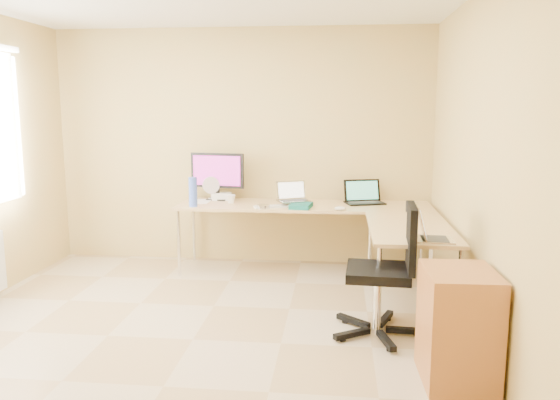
# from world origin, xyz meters

# --- Properties ---
(floor) EXTENTS (4.50, 4.50, 0.00)m
(floor) POSITION_xyz_m (0.00, 0.00, 0.00)
(floor) COLOR tan
(floor) RESTS_ON ground
(wall_back) EXTENTS (4.50, 0.00, 4.50)m
(wall_back) POSITION_xyz_m (0.00, 2.25, 1.30)
(wall_back) COLOR tan
(wall_back) RESTS_ON ground
(wall_front) EXTENTS (4.50, 0.00, 4.50)m
(wall_front) POSITION_xyz_m (0.00, -2.25, 1.30)
(wall_front) COLOR tan
(wall_front) RESTS_ON ground
(wall_right) EXTENTS (0.00, 4.50, 4.50)m
(wall_right) POSITION_xyz_m (2.10, 0.00, 1.30)
(wall_right) COLOR tan
(wall_right) RESTS_ON ground
(desk_main) EXTENTS (2.65, 0.70, 0.73)m
(desk_main) POSITION_xyz_m (0.72, 1.85, 0.36)
(desk_main) COLOR tan
(desk_main) RESTS_ON ground
(desk_return) EXTENTS (0.70, 1.30, 0.73)m
(desk_return) POSITION_xyz_m (1.70, 0.85, 0.36)
(desk_return) COLOR tan
(desk_return) RESTS_ON ground
(monitor) EXTENTS (0.63, 0.30, 0.52)m
(monitor) POSITION_xyz_m (-0.24, 2.05, 0.99)
(monitor) COLOR black
(monitor) RESTS_ON desk_main
(book_stack) EXTENTS (0.24, 0.30, 0.05)m
(book_stack) POSITION_xyz_m (0.71, 1.65, 0.75)
(book_stack) COLOR #0E5852
(book_stack) RESTS_ON desk_main
(laptop_center) EXTENTS (0.39, 0.35, 0.20)m
(laptop_center) POSITION_xyz_m (0.62, 1.77, 0.88)
(laptop_center) COLOR #A6A6A6
(laptop_center) RESTS_ON desk_main
(laptop_black) EXTENTS (0.46, 0.39, 0.25)m
(laptop_black) POSITION_xyz_m (1.36, 1.97, 0.86)
(laptop_black) COLOR black
(laptop_black) RESTS_ON desk_main
(keyboard) EXTENTS (0.42, 0.26, 0.02)m
(keyboard) POSITION_xyz_m (0.43, 1.66, 0.74)
(keyboard) COLOR silver
(keyboard) RESTS_ON desk_main
(mouse) EXTENTS (0.12, 0.09, 0.04)m
(mouse) POSITION_xyz_m (1.10, 1.55, 0.75)
(mouse) COLOR silver
(mouse) RESTS_ON desk_main
(mug) EXTENTS (0.11, 0.11, 0.09)m
(mug) POSITION_xyz_m (-0.06, 1.85, 0.77)
(mug) COLOR white
(mug) RESTS_ON desk_main
(cd_stack) EXTENTS (0.14, 0.14, 0.03)m
(cd_stack) POSITION_xyz_m (0.33, 1.59, 0.75)
(cd_stack) COLOR silver
(cd_stack) RESTS_ON desk_main
(water_bottle) EXTENTS (0.11, 0.11, 0.30)m
(water_bottle) POSITION_xyz_m (-0.40, 1.61, 0.88)
(water_bottle) COLOR #4161CF
(water_bottle) RESTS_ON desk_main
(papers) EXTENTS (0.20, 0.28, 0.01)m
(papers) POSITION_xyz_m (-0.40, 1.91, 0.73)
(papers) COLOR white
(papers) RESTS_ON desk_main
(white_box) EXTENTS (0.23, 0.18, 0.08)m
(white_box) POSITION_xyz_m (-0.20, 2.05, 0.77)
(white_box) COLOR white
(white_box) RESTS_ON desk_main
(desk_fan) EXTENTS (0.25, 0.25, 0.24)m
(desk_fan) POSITION_xyz_m (-0.30, 2.03, 0.85)
(desk_fan) COLOR silver
(desk_fan) RESTS_ON desk_main
(black_cup) EXTENTS (0.06, 0.06, 0.11)m
(black_cup) POSITION_xyz_m (1.77, 1.55, 0.78)
(black_cup) COLOR black
(black_cup) RESTS_ON desk_main
(laptop_return) EXTENTS (0.34, 0.28, 0.22)m
(laptop_return) POSITION_xyz_m (1.82, 0.36, 0.84)
(laptop_return) COLOR silver
(laptop_return) RESTS_ON desk_return
(office_chair) EXTENTS (0.66, 0.66, 1.03)m
(office_chair) POSITION_xyz_m (1.39, 0.26, 0.50)
(office_chair) COLOR black
(office_chair) RESTS_ON ground
(cabinet) EXTENTS (0.45, 0.55, 0.74)m
(cabinet) POSITION_xyz_m (1.85, -0.44, 0.36)
(cabinet) COLOR brown
(cabinet) RESTS_ON ground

